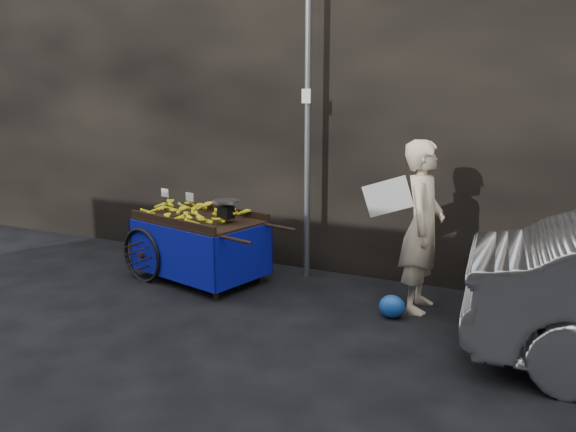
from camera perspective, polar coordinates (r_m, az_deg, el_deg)
The scene contains 6 objects.
ground at distance 6.75m, azimuth -4.99°, elevation -8.81°, with size 80.00×80.00×0.00m, color black.
building_wall at distance 8.49m, azimuth 6.24°, elevation 12.71°, with size 13.50×2.00×5.00m.
street_pole at distance 7.33m, azimuth 2.00°, elevation 9.01°, with size 0.12×0.10×4.00m.
banana_cart at distance 7.49m, azimuth -9.23°, elevation -0.84°, with size 2.39×1.47×1.21m.
vendor at distance 6.45m, azimuth 13.50°, elevation -1.06°, with size 0.91×0.72×1.94m.
plastic_bag at distance 6.37m, azimuth 10.51°, elevation -9.04°, with size 0.29×0.23×0.26m, color #174DB1.
Camera 1 is at (3.24, -5.40, 2.41)m, focal length 35.00 mm.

